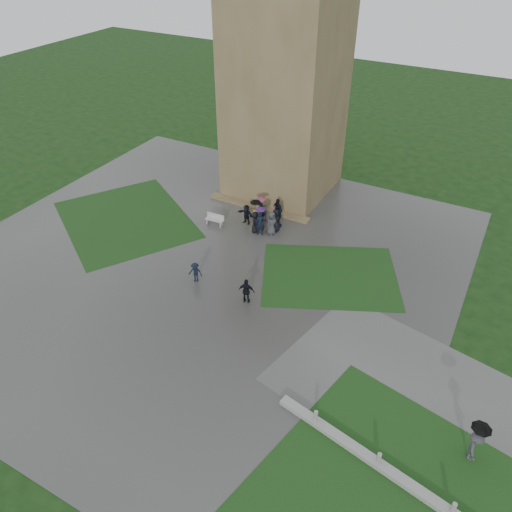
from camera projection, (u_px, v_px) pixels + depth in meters
The scene contains 11 objects.
ground at pixel (184, 279), 33.62m from camera, with size 120.00×120.00×0.00m, color black.
plaza at pixel (201, 263), 35.04m from camera, with size 34.00×34.00×0.02m, color #363633.
lawn_inset_left at pixel (126, 219), 39.76m from camera, with size 11.00×9.00×0.01m, color #143311.
lawn_inset_right at pixel (330, 275), 33.85m from camera, with size 9.00×7.00×0.01m, color #143311.
tower at pixel (286, 84), 39.06m from camera, with size 8.00×8.00×18.00m, color brown.
tower_plinth at pixel (259, 207), 41.10m from camera, with size 9.00×0.80×0.22m, color brown.
bench at pixel (215, 219), 38.95m from camera, with size 1.52×0.57×0.87m.
visitor_cluster at pixel (265, 216), 38.22m from camera, with size 3.74×3.50×2.40m.
pedestrian_mid at pixel (195, 272), 32.97m from camera, with size 0.93×0.48×1.45m, color black.
pedestrian_near at pixel (247, 291), 31.14m from camera, with size 1.04×0.59×1.77m, color black.
pedestrian_path at pixel (476, 441), 22.10m from camera, with size 0.86×1.17×2.40m.
Camera 1 is at (16.93, -20.85, 20.85)m, focal length 35.00 mm.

